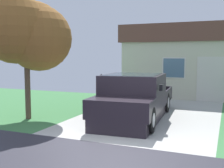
# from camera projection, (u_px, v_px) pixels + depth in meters

# --- Properties ---
(pickup_truck) EXTENTS (2.44, 5.51, 1.68)m
(pickup_truck) POSITION_uv_depth(u_px,v_px,m) (134.00, 99.00, 10.32)
(pickup_truck) COLOR black
(pickup_truck) RESTS_ON ground
(person_with_hat) EXTENTS (0.48, 0.44, 1.65)m
(person_with_hat) POSITION_uv_depth(u_px,v_px,m) (101.00, 91.00, 11.01)
(person_with_hat) COLOR black
(person_with_hat) RESTS_ON ground
(handbag) EXTENTS (0.33, 0.16, 0.40)m
(handbag) POSITION_uv_depth(u_px,v_px,m) (102.00, 114.00, 10.77)
(handbag) COLOR tan
(handbag) RESTS_ON ground
(house_with_garage) EXTENTS (9.30, 6.91, 4.07)m
(house_with_garage) POSITION_uv_depth(u_px,v_px,m) (208.00, 60.00, 17.49)
(house_with_garage) COLOR beige
(house_with_garage) RESTS_ON ground
(front_yard_tree) EXTENTS (3.06, 3.05, 4.57)m
(front_yard_tree) POSITION_uv_depth(u_px,v_px,m) (29.00, 33.00, 10.37)
(front_yard_tree) COLOR brown
(front_yard_tree) RESTS_ON ground
(wheeled_trash_bin) EXTENTS (0.60, 0.72, 1.07)m
(wheeled_trash_bin) POSITION_uv_depth(u_px,v_px,m) (115.00, 86.00, 16.41)
(wheeled_trash_bin) COLOR #286B38
(wheeled_trash_bin) RESTS_ON ground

